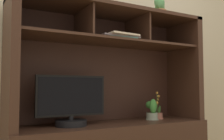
{
  "coord_description": "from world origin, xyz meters",
  "views": [
    {
      "loc": [
        -1.09,
        -1.95,
        0.8
      ],
      "look_at": [
        0.0,
        0.0,
        0.94
      ],
      "focal_mm": 42.31,
      "sensor_mm": 36.0,
      "label": 1
    }
  ],
  "objects_px": {
    "tv_monitor": "(71,104)",
    "media_console": "(111,131)",
    "potted_fern": "(152,111)",
    "potted_succulent": "(160,9)",
    "magazine_stack_left": "(118,37)",
    "potted_orchid": "(157,114)"
  },
  "relations": [
    {
      "from": "media_console",
      "to": "potted_orchid",
      "type": "bearing_deg",
      "value": 2.17
    },
    {
      "from": "media_console",
      "to": "magazine_stack_left",
      "type": "relative_size",
      "value": 5.02
    },
    {
      "from": "tv_monitor",
      "to": "potted_succulent",
      "type": "relative_size",
      "value": 2.48
    },
    {
      "from": "media_console",
      "to": "potted_succulent",
      "type": "height_order",
      "value": "potted_succulent"
    },
    {
      "from": "potted_fern",
      "to": "potted_succulent",
      "type": "height_order",
      "value": "potted_succulent"
    },
    {
      "from": "tv_monitor",
      "to": "potted_orchid",
      "type": "height_order",
      "value": "tv_monitor"
    },
    {
      "from": "tv_monitor",
      "to": "potted_fern",
      "type": "height_order",
      "value": "tv_monitor"
    },
    {
      "from": "magazine_stack_left",
      "to": "media_console",
      "type": "bearing_deg",
      "value": 100.65
    },
    {
      "from": "potted_fern",
      "to": "magazine_stack_left",
      "type": "distance_m",
      "value": 0.75
    },
    {
      "from": "potted_succulent",
      "to": "potted_fern",
      "type": "bearing_deg",
      "value": -165.35
    },
    {
      "from": "potted_fern",
      "to": "magazine_stack_left",
      "type": "xyz_separation_m",
      "value": [
        -0.4,
        -0.06,
        0.63
      ]
    },
    {
      "from": "potted_fern",
      "to": "potted_succulent",
      "type": "bearing_deg",
      "value": 14.65
    },
    {
      "from": "tv_monitor",
      "to": "media_console",
      "type": "bearing_deg",
      "value": 3.91
    },
    {
      "from": "media_console",
      "to": "potted_succulent",
      "type": "distance_m",
      "value": 1.25
    },
    {
      "from": "tv_monitor",
      "to": "potted_fern",
      "type": "relative_size",
      "value": 2.89
    },
    {
      "from": "media_console",
      "to": "potted_fern",
      "type": "height_order",
      "value": "media_console"
    },
    {
      "from": "tv_monitor",
      "to": "potted_fern",
      "type": "distance_m",
      "value": 0.79
    },
    {
      "from": "potted_fern",
      "to": "potted_succulent",
      "type": "relative_size",
      "value": 0.86
    },
    {
      "from": "potted_fern",
      "to": "potted_succulent",
      "type": "xyz_separation_m",
      "value": [
        0.13,
        0.03,
        0.97
      ]
    },
    {
      "from": "magazine_stack_left",
      "to": "potted_succulent",
      "type": "xyz_separation_m",
      "value": [
        0.53,
        0.1,
        0.34
      ]
    },
    {
      "from": "potted_fern",
      "to": "magazine_stack_left",
      "type": "height_order",
      "value": "magazine_stack_left"
    },
    {
      "from": "potted_orchid",
      "to": "potted_succulent",
      "type": "distance_m",
      "value": 1.02
    }
  ]
}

